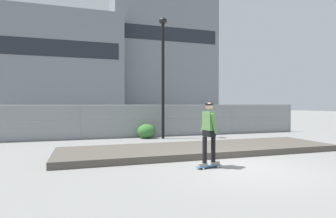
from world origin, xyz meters
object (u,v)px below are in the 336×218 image
object	(u,v)px
skater	(209,130)
skateboard	(209,166)
shrub_left	(147,131)
street_lamp	(163,63)
parked_car_near	(56,121)
parked_car_mid	(161,119)

from	to	relation	value
skater	skateboard	bearing A→B (deg)	-36.87
skateboard	shrub_left	distance (m)	7.29
skater	street_lamp	world-z (taller)	street_lamp
parked_car_near	parked_car_mid	world-z (taller)	same
street_lamp	parked_car_mid	distance (m)	5.28
parked_car_near	parked_car_mid	size ratio (longest dim) A/B	1.00
parked_car_mid	shrub_left	size ratio (longest dim) A/B	4.52
skater	parked_car_mid	xyz separation A→B (m)	(1.70, 10.89, -0.29)
skater	shrub_left	distance (m)	7.32
skater	street_lamp	distance (m)	7.50
parked_car_near	parked_car_mid	xyz separation A→B (m)	(6.76, -0.07, 0.00)
street_lamp	parked_car_mid	world-z (taller)	street_lamp
skateboard	parked_car_mid	size ratio (longest dim) A/B	0.18
skater	shrub_left	bearing A→B (deg)	91.28
parked_car_near	skater	bearing A→B (deg)	-65.23
parked_car_near	skateboard	bearing A→B (deg)	-65.23
skater	street_lamp	xyz separation A→B (m)	(0.65, 6.86, 2.96)
skateboard	skater	bearing A→B (deg)	143.13
street_lamp	parked_car_mid	xyz separation A→B (m)	(1.05, 4.03, -3.25)
skater	parked_car_near	size ratio (longest dim) A/B	0.41
skateboard	parked_car_mid	bearing A→B (deg)	81.13
skater	parked_car_near	bearing A→B (deg)	114.77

